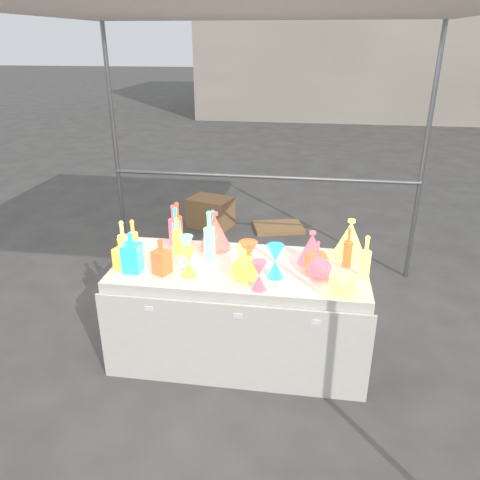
# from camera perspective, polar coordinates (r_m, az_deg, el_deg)

# --- Properties ---
(ground) EXTENTS (80.00, 80.00, 0.00)m
(ground) POSITION_cam_1_polar(r_m,az_deg,el_deg) (3.75, 0.00, -13.44)
(ground) COLOR #5A5853
(ground) RESTS_ON ground
(canopy_tent) EXTENTS (3.15, 3.15, 2.46)m
(canopy_tent) POSITION_cam_1_polar(r_m,az_deg,el_deg) (3.02, 0.03, 25.92)
(canopy_tent) COLOR gray
(canopy_tent) RESTS_ON ground
(display_table) EXTENTS (1.84, 0.83, 0.75)m
(display_table) POSITION_cam_1_polar(r_m,az_deg,el_deg) (3.54, -0.02, -8.67)
(display_table) COLOR silver
(display_table) RESTS_ON ground
(background_building) EXTENTS (14.00, 6.00, 6.00)m
(background_building) POSITION_cam_1_polar(r_m,az_deg,el_deg) (17.36, 22.33, 24.21)
(background_building) COLOR #B2A794
(background_building) RESTS_ON ground
(cardboard_box_closed) EXTENTS (0.62, 0.53, 0.38)m
(cardboard_box_closed) POSITION_cam_1_polar(r_m,az_deg,el_deg) (6.05, -3.60, 3.39)
(cardboard_box_closed) COLOR #9F7348
(cardboard_box_closed) RESTS_ON ground
(cardboard_box_flat) EXTENTS (0.70, 0.58, 0.05)m
(cardboard_box_flat) POSITION_cam_1_polar(r_m,az_deg,el_deg) (6.01, 4.70, 1.54)
(cardboard_box_flat) COLOR #9F7348
(cardboard_box_flat) RESTS_ON ground
(bottle_0) EXTENTS (0.09, 0.09, 0.29)m
(bottle_0) POSITION_cam_1_polar(r_m,az_deg,el_deg) (3.53, -7.69, 0.54)
(bottle_0) COLOR red
(bottle_0) RESTS_ON display_table
(bottle_1) EXTENTS (0.10, 0.10, 0.31)m
(bottle_1) POSITION_cam_1_polar(r_m,az_deg,el_deg) (3.68, -7.82, 1.69)
(bottle_1) COLOR #167B1D
(bottle_1) RESTS_ON display_table
(bottle_2) EXTENTS (0.08, 0.08, 0.34)m
(bottle_2) POSITION_cam_1_polar(r_m,az_deg,el_deg) (3.71, -7.62, 2.14)
(bottle_2) COLOR orange
(bottle_2) RESTS_ON display_table
(bottle_3) EXTENTS (0.11, 0.11, 0.33)m
(bottle_3) POSITION_cam_1_polar(r_m,az_deg,el_deg) (3.69, -8.08, 1.89)
(bottle_3) COLOR #1F21B6
(bottle_3) RESTS_ON display_table
(bottle_4) EXTENTS (0.08, 0.08, 0.31)m
(bottle_4) POSITION_cam_1_polar(r_m,az_deg,el_deg) (3.48, -14.08, -0.11)
(bottle_4) COLOR teal
(bottle_4) RESTS_ON display_table
(bottle_5) EXTENTS (0.10, 0.10, 0.37)m
(bottle_5) POSITION_cam_1_polar(r_m,az_deg,el_deg) (3.40, -3.77, 0.62)
(bottle_5) COLOR #A42061
(bottle_5) RESTS_ON display_table
(bottle_6) EXTENTS (0.09, 0.09, 0.28)m
(bottle_6) POSITION_cam_1_polar(r_m,az_deg,el_deg) (3.57, -12.88, 0.32)
(bottle_6) COLOR red
(bottle_6) RESTS_ON display_table
(bottle_7) EXTENTS (0.08, 0.08, 0.30)m
(bottle_7) POSITION_cam_1_polar(r_m,az_deg,el_deg) (3.62, -3.29, 1.44)
(bottle_7) COLOR #167B1D
(bottle_7) RESTS_ON display_table
(decanter_0) EXTENTS (0.12, 0.12, 0.25)m
(decanter_0) POSITION_cam_1_polar(r_m,az_deg,el_deg) (3.37, -14.25, -1.53)
(decanter_0) COLOR red
(decanter_0) RESTS_ON display_table
(decanter_1) EXTENTS (0.14, 0.14, 0.26)m
(decanter_1) POSITION_cam_1_polar(r_m,az_deg,el_deg) (3.24, -9.57, -1.94)
(decanter_1) COLOR orange
(decanter_1) RESTS_ON display_table
(decanter_2) EXTENTS (0.12, 0.12, 0.29)m
(decanter_2) POSITION_cam_1_polar(r_m,az_deg,el_deg) (3.31, -13.08, -1.42)
(decanter_2) COLOR #167B1D
(decanter_2) RESTS_ON display_table
(hourglass_0) EXTENTS (0.15, 0.15, 0.25)m
(hourglass_0) POSITION_cam_1_polar(r_m,az_deg,el_deg) (3.16, 1.00, -2.35)
(hourglass_0) COLOR orange
(hourglass_0) RESTS_ON display_table
(hourglass_1) EXTENTS (0.13, 0.13, 0.20)m
(hourglass_1) POSITION_cam_1_polar(r_m,az_deg,el_deg) (3.01, 2.33, -4.35)
(hourglass_1) COLOR #1F21B6
(hourglass_1) RESTS_ON display_table
(hourglass_2) EXTENTS (0.14, 0.14, 0.22)m
(hourglass_2) POSITION_cam_1_polar(r_m,az_deg,el_deg) (3.17, 0.28, -2.59)
(hourglass_2) COLOR teal
(hourglass_2) RESTS_ON display_table
(hourglass_3) EXTENTS (0.13, 0.13, 0.20)m
(hourglass_3) POSITION_cam_1_polar(r_m,az_deg,el_deg) (3.39, -6.50, -1.11)
(hourglass_3) COLOR #A42061
(hourglass_3) RESTS_ON display_table
(hourglass_4) EXTENTS (0.10, 0.10, 0.21)m
(hourglass_4) POSITION_cam_1_polar(r_m,az_deg,el_deg) (3.19, -6.27, -2.70)
(hourglass_4) COLOR red
(hourglass_4) RESTS_ON display_table
(hourglass_5) EXTENTS (0.15, 0.15, 0.24)m
(hourglass_5) POSITION_cam_1_polar(r_m,az_deg,el_deg) (3.16, 4.31, -2.60)
(hourglass_5) COLOR #167B1D
(hourglass_5) RESTS_ON display_table
(globe_0) EXTENTS (0.21, 0.21, 0.15)m
(globe_0) POSITION_cam_1_polar(r_m,az_deg,el_deg) (3.14, 0.61, -3.64)
(globe_0) COLOR red
(globe_0) RESTS_ON display_table
(globe_1) EXTENTS (0.21, 0.21, 0.15)m
(globe_1) POSITION_cam_1_polar(r_m,az_deg,el_deg) (3.04, 12.50, -5.22)
(globe_1) COLOR teal
(globe_1) RESTS_ON display_table
(globe_2) EXTENTS (0.23, 0.23, 0.14)m
(globe_2) POSITION_cam_1_polar(r_m,az_deg,el_deg) (3.28, 9.27, -2.74)
(globe_2) COLOR orange
(globe_2) RESTS_ON display_table
(globe_3) EXTENTS (0.20, 0.20, 0.13)m
(globe_3) POSITION_cam_1_polar(r_m,az_deg,el_deg) (3.22, 9.68, -3.47)
(globe_3) COLOR #1F21B6
(globe_3) RESTS_ON display_table
(lampshade_1) EXTENTS (0.32, 0.32, 0.29)m
(lampshade_1) POSITION_cam_1_polar(r_m,az_deg,el_deg) (3.59, -3.11, 1.18)
(lampshade_1) COLOR gold
(lampshade_1) RESTS_ON display_table
(lampshade_2) EXTENTS (0.26, 0.26, 0.24)m
(lampshade_2) POSITION_cam_1_polar(r_m,az_deg,el_deg) (3.39, 8.76, -0.87)
(lampshade_2) COLOR #1F21B6
(lampshade_2) RESTS_ON display_table
(lampshade_3) EXTENTS (0.28, 0.28, 0.29)m
(lampshade_3) POSITION_cam_1_polar(r_m,az_deg,el_deg) (3.54, 13.27, 0.23)
(lampshade_3) COLOR teal
(lampshade_3) RESTS_ON display_table
(bottle_9) EXTENTS (0.08, 0.08, 0.29)m
(bottle_9) POSITION_cam_1_polar(r_m,az_deg,el_deg) (3.38, 13.03, -0.83)
(bottle_9) COLOR orange
(bottle_9) RESTS_ON display_table
(bottle_10) EXTENTS (0.07, 0.07, 0.25)m
(bottle_10) POSITION_cam_1_polar(r_m,az_deg,el_deg) (3.24, 9.40, -2.13)
(bottle_10) COLOR #1F21B6
(bottle_10) RESTS_ON display_table
(bottle_11) EXTENTS (0.08, 0.08, 0.32)m
(bottle_11) POSITION_cam_1_polar(r_m,az_deg,el_deg) (3.23, 15.07, -2.06)
(bottle_11) COLOR teal
(bottle_11) RESTS_ON display_table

